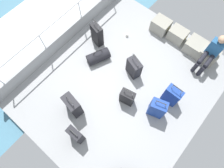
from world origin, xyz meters
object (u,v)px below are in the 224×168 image
(cargo_crate_0, at_px, (161,26))
(cargo_crate_1, at_px, (178,35))
(paper_cup, at_px, (127,35))
(suitcase_0, at_px, (73,105))
(suitcase_2, at_px, (134,68))
(suitcase_4, at_px, (172,96))
(suitcase_6, at_px, (157,108))
(passenger_seated, at_px, (211,53))
(suitcase_7, at_px, (97,35))
(suitcase_5, at_px, (76,135))
(cargo_crate_3, at_px, (208,56))
(suitcase_1, at_px, (127,97))
(duffel_bag, at_px, (98,57))
(cargo_crate_2, at_px, (195,46))

(cargo_crate_0, relative_size, cargo_crate_1, 1.01)
(paper_cup, bearing_deg, suitcase_0, -81.28)
(suitcase_2, relative_size, suitcase_4, 0.96)
(suitcase_6, relative_size, paper_cup, 8.14)
(passenger_seated, relative_size, suitcase_7, 1.26)
(suitcase_0, bearing_deg, suitcase_7, 115.79)
(cargo_crate_0, bearing_deg, cargo_crate_1, 5.56)
(passenger_seated, height_order, suitcase_5, passenger_seated)
(cargo_crate_3, xyz_separation_m, suitcase_2, (-1.33, -1.68, 0.08))
(suitcase_6, bearing_deg, suitcase_7, 165.51)
(passenger_seated, xyz_separation_m, suitcase_6, (-0.21, -2.03, -0.26))
(passenger_seated, relative_size, suitcase_0, 1.30)
(paper_cup, bearing_deg, cargo_crate_3, 20.23)
(cargo_crate_3, xyz_separation_m, suitcase_6, (-0.21, -2.22, 0.13))
(cargo_crate_3, bearing_deg, suitcase_4, -94.01)
(suitcase_0, distance_m, suitcase_4, 2.47)
(cargo_crate_0, bearing_deg, suitcase_1, -74.88)
(suitcase_7, bearing_deg, cargo_crate_1, 43.33)
(suitcase_1, relative_size, paper_cup, 7.17)
(cargo_crate_1, bearing_deg, duffel_bag, -122.42)
(suitcase_6, bearing_deg, duffel_bag, 173.88)
(suitcase_6, height_order, duffel_bag, suitcase_6)
(suitcase_0, bearing_deg, suitcase_5, -40.06)
(suitcase_2, bearing_deg, suitcase_6, -25.56)
(suitcase_7, bearing_deg, suitcase_5, -58.29)
(suitcase_2, xyz_separation_m, suitcase_5, (0.05, -2.26, -0.00))
(passenger_seated, relative_size, suitcase_1, 1.56)
(cargo_crate_0, height_order, suitcase_1, suitcase_1)
(suitcase_5, bearing_deg, cargo_crate_3, 71.94)
(suitcase_5, distance_m, suitcase_7, 2.80)
(paper_cup, bearing_deg, suitcase_1, -51.62)
(suitcase_4, xyz_separation_m, suitcase_6, (-0.09, -0.51, 0.01))
(passenger_seated, height_order, suitcase_4, passenger_seated)
(suitcase_1, xyz_separation_m, suitcase_7, (-1.81, 0.89, 0.08))
(cargo_crate_1, bearing_deg, suitcase_5, -93.51)
(cargo_crate_3, xyz_separation_m, passenger_seated, (0.00, -0.19, 0.39))
(suitcase_1, relative_size, suitcase_6, 0.88)
(suitcase_6, xyz_separation_m, suitcase_7, (-2.55, 0.66, 0.01))
(suitcase_7, height_order, duffel_bag, suitcase_7)
(cargo_crate_0, xyz_separation_m, cargo_crate_3, (1.61, -0.00, 0.01))
(cargo_crate_1, height_order, suitcase_7, suitcase_7)
(suitcase_4, distance_m, paper_cup, 2.31)
(suitcase_1, distance_m, duffel_bag, 1.47)
(suitcase_2, bearing_deg, suitcase_7, 175.11)
(suitcase_7, xyz_separation_m, duffel_bag, (0.42, -0.43, -0.19))
(suitcase_0, distance_m, suitcase_6, 2.06)
(suitcase_1, height_order, suitcase_7, suitcase_7)
(cargo_crate_1, bearing_deg, cargo_crate_0, -174.44)
(cargo_crate_3, xyz_separation_m, duffel_bag, (-2.34, -1.99, -0.05))
(cargo_crate_0, height_order, cargo_crate_2, cargo_crate_0)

